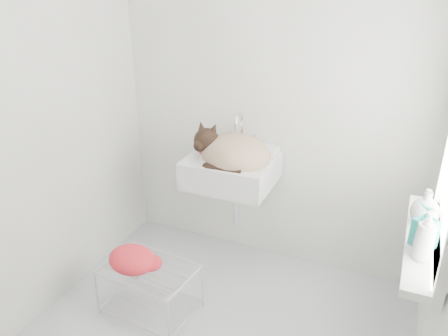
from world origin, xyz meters
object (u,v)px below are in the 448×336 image
at_px(bottle_b, 421,246).
at_px(bottle_c, 423,222).
at_px(wire_rack, 151,290).
at_px(cat, 232,153).
at_px(bottle_a, 421,258).
at_px(sink, 231,157).

height_order(bottle_b, bottle_c, bottle_b).
xyz_separation_m(wire_rack, bottle_c, (1.47, 0.27, 0.70)).
bearing_deg(cat, bottle_a, -18.32).
xyz_separation_m(sink, wire_rack, (-0.27, -0.66, -0.70)).
distance_m(bottle_a, bottle_c, 0.33).
relative_size(sink, wire_rack, 1.06).
bearing_deg(sink, bottle_a, -31.06).
distance_m(sink, cat, 0.05).
relative_size(sink, bottle_b, 2.83).
height_order(wire_rack, bottle_b, bottle_b).
xyz_separation_m(bottle_a, bottle_b, (0.00, 0.10, 0.00)).
height_order(sink, bottle_a, sink).
xyz_separation_m(sink, bottle_a, (1.20, -0.72, 0.00)).
bearing_deg(bottle_b, cat, 153.17).
xyz_separation_m(bottle_b, bottle_c, (0.00, 0.23, 0.00)).
xyz_separation_m(sink, cat, (0.01, -0.02, 0.04)).
relative_size(cat, bottle_a, 2.74).
bearing_deg(bottle_a, cat, 149.36).
bearing_deg(bottle_a, bottle_c, 90.00).
height_order(bottle_a, bottle_b, bottle_b).
relative_size(cat, bottle_b, 2.68).
height_order(wire_rack, bottle_c, bottle_c).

